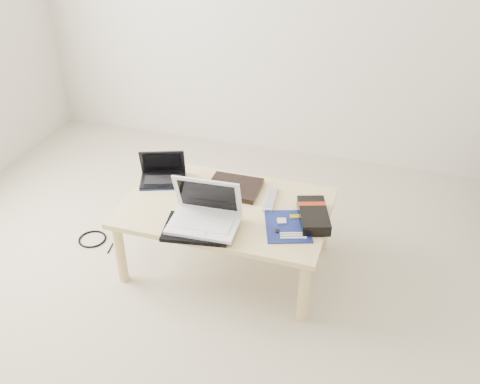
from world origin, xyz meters
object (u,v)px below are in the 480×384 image
(white_laptop, at_px, (205,214))
(gpu_box, at_px, (313,215))
(coffee_table, at_px, (226,213))
(netbook, at_px, (163,174))

(white_laptop, xyz_separation_m, gpu_box, (0.51, 0.20, -0.04))
(coffee_table, bearing_deg, netbook, 162.05)
(netbook, relative_size, white_laptop, 0.84)
(netbook, relative_size, gpu_box, 0.97)
(coffee_table, relative_size, white_laptop, 3.07)
(coffee_table, relative_size, netbook, 3.64)
(netbook, height_order, white_laptop, white_laptop)
(coffee_table, height_order, gpu_box, gpu_box)
(coffee_table, distance_m, gpu_box, 0.48)
(netbook, distance_m, gpu_box, 0.91)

